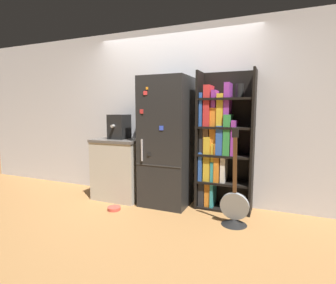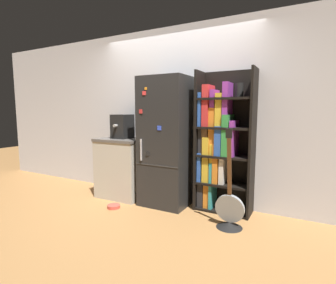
# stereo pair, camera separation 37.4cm
# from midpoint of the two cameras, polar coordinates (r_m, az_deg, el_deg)

# --- Properties ---
(ground_plane) EXTENTS (16.00, 16.00, 0.00)m
(ground_plane) POSITION_cam_midpoint_polar(r_m,az_deg,el_deg) (3.84, -4.14, -13.95)
(ground_plane) COLOR #A87542
(wall_back) EXTENTS (8.00, 0.05, 2.60)m
(wall_back) POSITION_cam_midpoint_polar(r_m,az_deg,el_deg) (4.02, -1.24, 5.97)
(wall_back) COLOR silver
(wall_back) RESTS_ON ground_plane
(refrigerator) EXTENTS (0.67, 0.61, 1.83)m
(refrigerator) POSITION_cam_midpoint_polar(r_m,az_deg,el_deg) (3.76, -3.19, 0.01)
(refrigerator) COLOR black
(refrigerator) RESTS_ON ground_plane
(bookshelf) EXTENTS (0.75, 0.36, 1.89)m
(bookshelf) POSITION_cam_midpoint_polar(r_m,az_deg,el_deg) (3.63, 8.32, -0.19)
(bookshelf) COLOR black
(bookshelf) RESTS_ON ground_plane
(kitchen_counter) EXTENTS (0.75, 0.62, 0.93)m
(kitchen_counter) POSITION_cam_midpoint_polar(r_m,az_deg,el_deg) (4.22, -12.76, -5.59)
(kitchen_counter) COLOR #BCB7A8
(kitchen_counter) RESTS_ON ground_plane
(espresso_machine) EXTENTS (0.26, 0.35, 0.37)m
(espresso_machine) POSITION_cam_midpoint_polar(r_m,az_deg,el_deg) (4.14, -13.13, 3.26)
(espresso_machine) COLOR black
(espresso_machine) RESTS_ON kitchen_counter
(guitar) EXTENTS (0.34, 0.31, 1.18)m
(guitar) POSITION_cam_midpoint_polar(r_m,az_deg,el_deg) (3.28, 11.00, -14.61)
(guitar) COLOR black
(guitar) RESTS_ON ground_plane
(pet_bowl) EXTENTS (0.18, 0.18, 0.05)m
(pet_bowl) POSITION_cam_midpoint_polar(r_m,az_deg,el_deg) (3.83, -14.51, -13.82)
(pet_bowl) COLOR #D84C3F
(pet_bowl) RESTS_ON ground_plane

